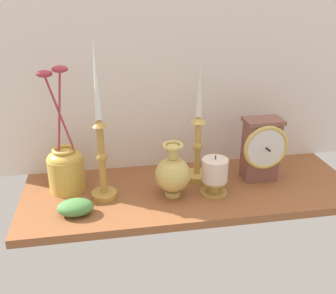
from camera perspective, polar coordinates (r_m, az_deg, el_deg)
name	(u,v)px	position (r cm, az deg, el deg)	size (l,w,h in cm)	color
ground_plane	(190,191)	(118.29, 3.35, -6.55)	(100.00, 36.00, 2.40)	brown
back_wall	(180,68)	(123.30, 1.76, 11.54)	(120.00, 2.00, 65.00)	silver
mantel_clock	(262,149)	(121.61, 13.68, -0.24)	(13.99, 10.04, 19.82)	brown
candlestick_tall_left	(101,150)	(107.27, -9.87, -0.38)	(7.32, 7.32, 45.77)	#B18439
candlestick_tall_center	(198,141)	(117.77, 4.43, 0.90)	(8.31, 8.31, 38.21)	gold
brass_vase_bulbous	(173,174)	(110.36, 0.71, -3.95)	(10.27, 10.27, 16.35)	tan
brass_vase_jar	(66,166)	(116.92, -14.91, -2.69)	(10.65, 10.65, 37.19)	gold
pillar_candle_front	(215,174)	(112.96, 6.92, -3.99)	(7.95, 7.95, 12.04)	#B38F40
ivy_sprig	(75,207)	(106.87, -13.54, -8.67)	(9.73, 6.81, 4.32)	#4D8844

